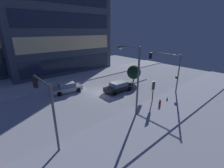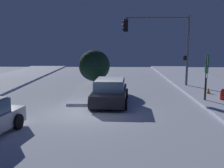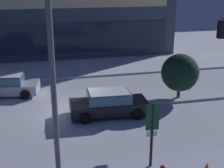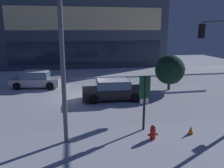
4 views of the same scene
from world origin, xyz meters
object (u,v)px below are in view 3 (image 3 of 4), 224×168
at_px(street_lamp_arched, 55,59).
at_px(decorated_tree_median, 180,73).
at_px(parking_info_sign, 152,129).
at_px(construction_cone, 207,168).
at_px(car_near, 109,104).
at_px(car_far, 6,85).

relative_size(street_lamp_arched, decorated_tree_median, 2.43).
distance_m(parking_info_sign, construction_cone, 2.82).
bearing_deg(street_lamp_arched, car_near, -22.26).
distance_m(car_far, parking_info_sign, 12.73).
xyz_separation_m(car_far, construction_cone, (8.77, -11.72, -0.44)).
bearing_deg(car_far, parking_info_sign, 130.84).
relative_size(car_near, construction_cone, 8.57).
relative_size(car_near, decorated_tree_median, 1.52).
height_order(car_near, car_far, same).
height_order(street_lamp_arched, parking_info_sign, street_lamp_arched).
height_order(street_lamp_arched, construction_cone, street_lamp_arched).
relative_size(car_near, car_far, 1.02).
height_order(car_far, parking_info_sign, parking_info_sign).
xyz_separation_m(car_near, car_far, (-6.15, 4.92, -0.00)).
distance_m(street_lamp_arched, parking_info_sign, 4.84).
xyz_separation_m(parking_info_sign, construction_cone, (2.12, -0.92, -1.61)).
xyz_separation_m(street_lamp_arched, construction_cone, (5.86, -1.28, -4.67)).
relative_size(car_near, street_lamp_arched, 0.63).
bearing_deg(decorated_tree_median, construction_cone, -106.81).
bearing_deg(street_lamp_arched, parking_info_sign, -87.28).
relative_size(street_lamp_arched, construction_cone, 13.67).
xyz_separation_m(car_near, parking_info_sign, (0.49, -5.87, 1.18)).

